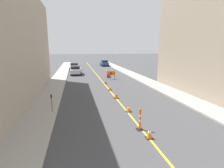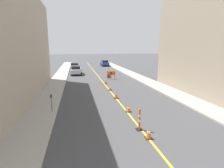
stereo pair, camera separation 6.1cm
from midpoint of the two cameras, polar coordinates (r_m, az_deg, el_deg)
lane_stripe at (r=31.96m, az=-4.85°, el=3.01°), size 0.12×59.74×0.01m
sidewalk_left at (r=31.86m, az=-16.30°, el=2.67°), size 2.35×59.74×0.13m
sidewalk_right at (r=33.29m, az=6.10°, el=3.44°), size 2.35×59.74×0.13m
traffic_cone_second at (r=9.90m, az=12.07°, el=-15.59°), size 0.36×0.36×0.55m
traffic_cone_third at (r=13.48m, az=5.53°, el=-8.02°), size 0.40×0.40×0.48m
traffic_cone_fourth at (r=16.87m, az=1.43°, el=-3.59°), size 0.46×0.46×0.67m
traffic_cone_fifth at (r=20.09m, az=-0.57°, el=-1.28°), size 0.45×0.45×0.56m
traffic_cone_farthest at (r=23.72m, az=-1.96°, el=0.94°), size 0.36×0.36×0.75m
delineator_post_front at (r=10.61m, az=9.14°, el=-11.71°), size 0.37×0.37×1.32m
arrow_barricade_primary at (r=27.17m, az=-0.08°, el=3.43°), size 1.20×0.14×1.24m
safety_mesh_fence at (r=30.57m, az=-1.58°, el=3.73°), size 0.66×4.25×1.14m
parked_car_curb_near at (r=32.92m, az=-11.60°, el=4.46°), size 2.02×4.39×1.59m
parked_car_curb_mid at (r=39.78m, az=-12.12°, el=5.64°), size 1.96×4.37×1.59m
parked_car_curb_far at (r=47.94m, az=-2.37°, el=6.86°), size 1.94×4.33×1.59m
parking_meter_near_curb at (r=13.54m, az=-19.10°, el=-4.78°), size 0.12×0.11×1.35m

